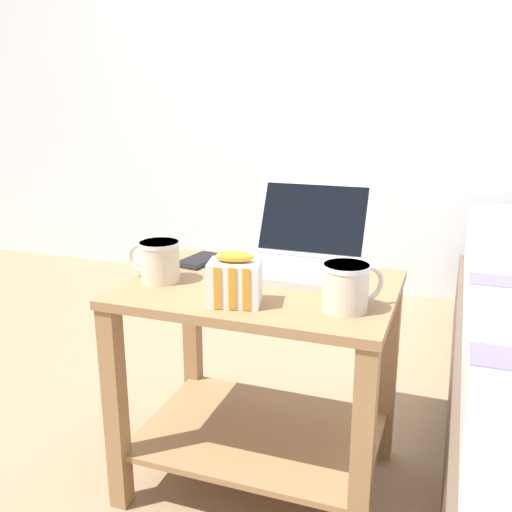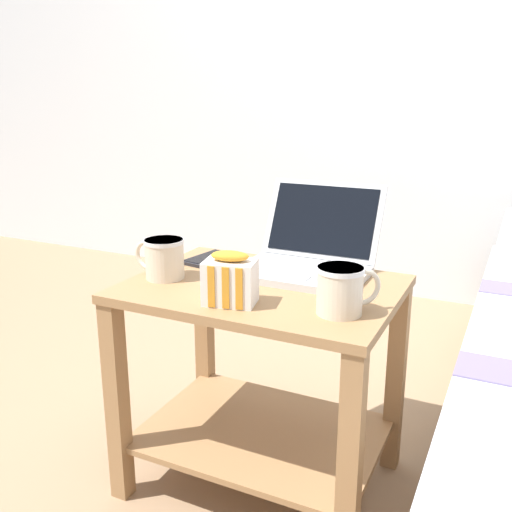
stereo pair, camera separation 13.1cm
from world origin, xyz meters
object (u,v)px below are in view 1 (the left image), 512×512
Objects in this scene: mug_front_left at (159,259)px; snack_bag at (235,281)px; cell_phone at (200,260)px; mug_front_right at (347,285)px; laptop at (302,253)px.

snack_bag is (0.23, -0.09, -0.00)m from mug_front_left.
snack_bag is at bearing -51.90° from cell_phone.
snack_bag reaches higher than mug_front_left.
mug_front_left is at bearing 175.19° from mug_front_right.
mug_front_right is at bearing -26.40° from cell_phone.
laptop is 2.53× the size of snack_bag.
snack_bag is (-0.23, -0.05, -0.00)m from mug_front_right.
laptop is 0.30m from snack_bag.
laptop reaches higher than snack_bag.
cell_phone is (-0.28, -0.03, -0.04)m from laptop.
mug_front_right is at bearing -4.81° from mug_front_left.
mug_front_left is at bearing -97.26° from cell_phone.
mug_front_right reaches higher than mug_front_left.
snack_bag is at bearing -168.68° from mug_front_right.
mug_front_left is 1.15× the size of mug_front_right.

